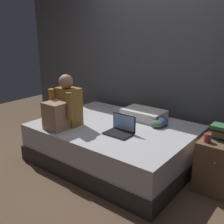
{
  "coord_description": "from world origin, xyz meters",
  "views": [
    {
      "loc": [
        1.75,
        -2.24,
        1.69
      ],
      "look_at": [
        -0.09,
        0.1,
        0.75
      ],
      "focal_mm": 42.53,
      "sensor_mm": 36.0,
      "label": 1
    }
  ],
  "objects_px": {
    "nightstand": "(220,166)",
    "person_sitting": "(64,107)",
    "laptop": "(121,129)",
    "clothes_pile": "(159,122)",
    "book_stack": "(223,132)",
    "pillow": "(144,114)",
    "bed": "(115,143)",
    "mug": "(207,138)"
  },
  "relations": [
    {
      "from": "pillow",
      "to": "book_stack",
      "type": "relative_size",
      "value": 2.34
    },
    {
      "from": "person_sitting",
      "to": "clothes_pile",
      "type": "height_order",
      "value": "person_sitting"
    },
    {
      "from": "person_sitting",
      "to": "book_stack",
      "type": "bearing_deg",
      "value": 19.96
    },
    {
      "from": "person_sitting",
      "to": "bed",
      "type": "bearing_deg",
      "value": 40.43
    },
    {
      "from": "bed",
      "to": "book_stack",
      "type": "xyz_separation_m",
      "value": [
        1.27,
        0.22,
        0.4
      ]
    },
    {
      "from": "nightstand",
      "to": "pillow",
      "type": "height_order",
      "value": "pillow"
    },
    {
      "from": "laptop",
      "to": "clothes_pile",
      "type": "distance_m",
      "value": 0.56
    },
    {
      "from": "book_stack",
      "to": "person_sitting",
      "type": "bearing_deg",
      "value": -160.04
    },
    {
      "from": "nightstand",
      "to": "laptop",
      "type": "distance_m",
      "value": 1.16
    },
    {
      "from": "bed",
      "to": "pillow",
      "type": "distance_m",
      "value": 0.57
    },
    {
      "from": "laptop",
      "to": "book_stack",
      "type": "xyz_separation_m",
      "value": [
        1.04,
        0.4,
        0.1
      ]
    },
    {
      "from": "laptop",
      "to": "mug",
      "type": "distance_m",
      "value": 0.97
    },
    {
      "from": "nightstand",
      "to": "book_stack",
      "type": "bearing_deg",
      "value": 122.41
    },
    {
      "from": "person_sitting",
      "to": "book_stack",
      "type": "height_order",
      "value": "person_sitting"
    },
    {
      "from": "nightstand",
      "to": "bed",
      "type": "bearing_deg",
      "value": -172.63
    },
    {
      "from": "laptop",
      "to": "clothes_pile",
      "type": "height_order",
      "value": "laptop"
    },
    {
      "from": "nightstand",
      "to": "book_stack",
      "type": "xyz_separation_m",
      "value": [
        -0.03,
        0.05,
        0.37
      ]
    },
    {
      "from": "nightstand",
      "to": "laptop",
      "type": "height_order",
      "value": "laptop"
    },
    {
      "from": "pillow",
      "to": "nightstand",
      "type": "bearing_deg",
      "value": -13.9
    },
    {
      "from": "nightstand",
      "to": "person_sitting",
      "type": "relative_size",
      "value": 0.87
    },
    {
      "from": "pillow",
      "to": "laptop",
      "type": "bearing_deg",
      "value": -83.91
    },
    {
      "from": "bed",
      "to": "book_stack",
      "type": "height_order",
      "value": "book_stack"
    },
    {
      "from": "pillow",
      "to": "book_stack",
      "type": "distance_m",
      "value": 1.13
    },
    {
      "from": "person_sitting",
      "to": "clothes_pile",
      "type": "distance_m",
      "value": 1.22
    },
    {
      "from": "nightstand",
      "to": "person_sitting",
      "type": "distance_m",
      "value": 1.94
    },
    {
      "from": "nightstand",
      "to": "pillow",
      "type": "xyz_separation_m",
      "value": [
        -1.14,
        0.28,
        0.28
      ]
    },
    {
      "from": "mug",
      "to": "laptop",
      "type": "bearing_deg",
      "value": -166.43
    },
    {
      "from": "bed",
      "to": "mug",
      "type": "distance_m",
      "value": 1.23
    },
    {
      "from": "person_sitting",
      "to": "mug",
      "type": "distance_m",
      "value": 1.72
    },
    {
      "from": "bed",
      "to": "mug",
      "type": "bearing_deg",
      "value": 2.36
    },
    {
      "from": "bed",
      "to": "person_sitting",
      "type": "relative_size",
      "value": 3.05
    },
    {
      "from": "person_sitting",
      "to": "mug",
      "type": "bearing_deg",
      "value": 15.6
    },
    {
      "from": "clothes_pile",
      "to": "book_stack",
      "type": "bearing_deg",
      "value": -7.39
    },
    {
      "from": "mug",
      "to": "clothes_pile",
      "type": "relative_size",
      "value": 0.36
    },
    {
      "from": "book_stack",
      "to": "clothes_pile",
      "type": "distance_m",
      "value": 0.81
    },
    {
      "from": "person_sitting",
      "to": "mug",
      "type": "height_order",
      "value": "person_sitting"
    },
    {
      "from": "bed",
      "to": "book_stack",
      "type": "distance_m",
      "value": 1.35
    },
    {
      "from": "bed",
      "to": "person_sitting",
      "type": "bearing_deg",
      "value": -139.57
    },
    {
      "from": "book_stack",
      "to": "nightstand",
      "type": "bearing_deg",
      "value": -57.59
    },
    {
      "from": "book_stack",
      "to": "pillow",
      "type": "bearing_deg",
      "value": 168.34
    },
    {
      "from": "nightstand",
      "to": "pillow",
      "type": "distance_m",
      "value": 1.21
    },
    {
      "from": "book_stack",
      "to": "bed",
      "type": "bearing_deg",
      "value": -170.05
    }
  ]
}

